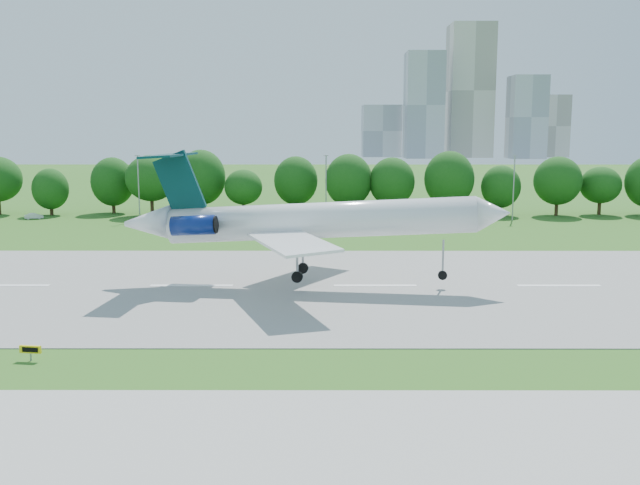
{
  "coord_description": "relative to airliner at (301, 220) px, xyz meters",
  "views": [
    {
      "loc": [
        14.15,
        -50.74,
        16.85
      ],
      "look_at": [
        14.01,
        18.0,
        5.94
      ],
      "focal_mm": 40.0,
      "sensor_mm": 36.0,
      "label": 1
    }
  ],
  "objects": [
    {
      "name": "service_vehicle_b",
      "position": [
        -23.63,
        54.61,
        -6.68
      ],
      "size": [
        3.91,
        3.03,
        1.24
      ],
      "primitive_type": "imported",
      "rotation": [
        0.0,
        0.0,
        1.07
      ],
      "color": "white",
      "rests_on": "ground"
    },
    {
      "name": "airliner",
      "position": [
        0.0,
        0.0,
        0.0
      ],
      "size": [
        41.94,
        30.37,
        13.82
      ],
      "rotation": [
        0.0,
        -0.05,
        -0.1
      ],
      "color": "white",
      "rests_on": "ground"
    },
    {
      "name": "taxi_sign_left",
      "position": [
        -19.21,
        -25.54,
        -6.44
      ],
      "size": [
        1.66,
        0.41,
        1.16
      ],
      "rotation": [
        0.0,
        0.0,
        -0.14
      ],
      "color": "gray",
      "rests_on": "ground"
    },
    {
      "name": "service_vehicle_a",
      "position": [
        -52.61,
        58.67,
        -6.74
      ],
      "size": [
        3.61,
        2.24,
        1.12
      ],
      "primitive_type": "imported",
      "rotation": [
        0.0,
        0.0,
        1.9
      ],
      "color": "silver",
      "rests_on": "ground"
    },
    {
      "name": "skyline",
      "position": [
        88.22,
        365.4,
        23.17
      ],
      "size": [
        127.0,
        52.0,
        80.0
      ],
      "color": "#B2B2B7",
      "rests_on": "ground"
    },
    {
      "name": "taxiway",
      "position": [
        -11.94,
        -43.21,
        -7.26
      ],
      "size": [
        400.0,
        23.0,
        0.08
      ],
      "primitive_type": "cube",
      "color": "#ADADA8",
      "rests_on": "ground"
    },
    {
      "name": "ground",
      "position": [
        -11.94,
        -25.21,
        -7.3
      ],
      "size": [
        600.0,
        600.0,
        0.0
      ],
      "primitive_type": "plane",
      "color": "#2B6019",
      "rests_on": "ground"
    },
    {
      "name": "runway",
      "position": [
        -11.94,
        -0.21,
        -7.26
      ],
      "size": [
        400.0,
        45.0,
        0.08
      ],
      "primitive_type": "cube",
      "color": "gray",
      "rests_on": "ground"
    },
    {
      "name": "tree_line",
      "position": [
        -11.94,
        66.79,
        -1.11
      ],
      "size": [
        288.4,
        8.4,
        10.4
      ],
      "color": "#382314",
      "rests_on": "ground"
    },
    {
      "name": "light_poles",
      "position": [
        -14.44,
        56.79,
        -0.96
      ],
      "size": [
        175.9,
        0.25,
        12.19
      ],
      "color": "gray",
      "rests_on": "ground"
    }
  ]
}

